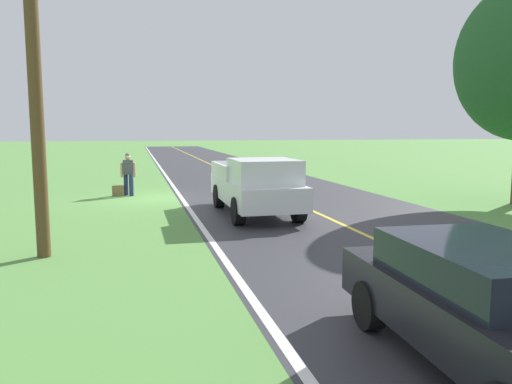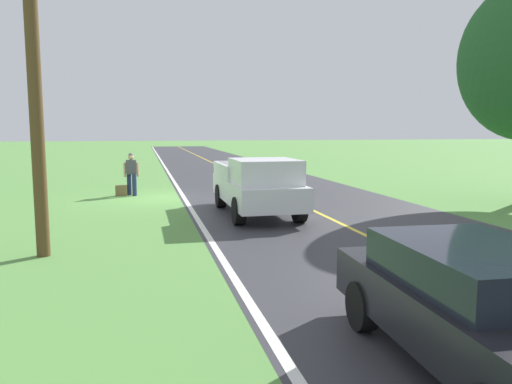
{
  "view_description": "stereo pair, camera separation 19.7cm",
  "coord_description": "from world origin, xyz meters",
  "px_view_note": "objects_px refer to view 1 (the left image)",
  "views": [
    {
      "loc": [
        0.89,
        19.96,
        2.7
      ],
      "look_at": [
        -2.2,
        7.29,
        1.06
      ],
      "focal_mm": 35.16,
      "sensor_mm": 36.0,
      "label": 1
    },
    {
      "loc": [
        0.69,
        20.0,
        2.7
      ],
      "look_at": [
        -2.2,
        7.29,
        1.06
      ],
      "focal_mm": 35.16,
      "sensor_mm": 36.0,
      "label": 2
    }
  ],
  "objects_px": {
    "pickup_truck_passing": "(257,185)",
    "utility_pole_roadside": "(33,50)",
    "suitcase_carried": "(118,191)",
    "hitchhiker_walking": "(128,172)",
    "sedan_ahead_same_lane": "(492,305)"
  },
  "relations": [
    {
      "from": "sedan_ahead_same_lane",
      "to": "utility_pole_roadside",
      "type": "xyz_separation_m",
      "value": [
        5.76,
        -6.59,
        3.53
      ]
    },
    {
      "from": "suitcase_carried",
      "to": "utility_pole_roadside",
      "type": "relative_size",
      "value": 0.05
    },
    {
      "from": "hitchhiker_walking",
      "to": "suitcase_carried",
      "type": "relative_size",
      "value": 3.8
    },
    {
      "from": "hitchhiker_walking",
      "to": "pickup_truck_passing",
      "type": "xyz_separation_m",
      "value": [
        -3.97,
        5.82,
        -0.01
      ]
    },
    {
      "from": "hitchhiker_walking",
      "to": "pickup_truck_passing",
      "type": "bearing_deg",
      "value": 124.3
    },
    {
      "from": "suitcase_carried",
      "to": "sedan_ahead_same_lane",
      "type": "relative_size",
      "value": 0.1
    },
    {
      "from": "pickup_truck_passing",
      "to": "utility_pole_roadside",
      "type": "distance_m",
      "value": 7.65
    },
    {
      "from": "hitchhiker_walking",
      "to": "utility_pole_roadside",
      "type": "distance_m",
      "value": 10.45
    },
    {
      "from": "pickup_truck_passing",
      "to": "sedan_ahead_same_lane",
      "type": "distance_m",
      "value": 10.54
    },
    {
      "from": "suitcase_carried",
      "to": "pickup_truck_passing",
      "type": "bearing_deg",
      "value": 39.55
    },
    {
      "from": "suitcase_carried",
      "to": "pickup_truck_passing",
      "type": "height_order",
      "value": "pickup_truck_passing"
    },
    {
      "from": "suitcase_carried",
      "to": "utility_pole_roadside",
      "type": "distance_m",
      "value": 10.6
    },
    {
      "from": "hitchhiker_walking",
      "to": "utility_pole_roadside",
      "type": "height_order",
      "value": "utility_pole_roadside"
    },
    {
      "from": "suitcase_carried",
      "to": "utility_pole_roadside",
      "type": "height_order",
      "value": "utility_pole_roadside"
    },
    {
      "from": "utility_pole_roadside",
      "to": "pickup_truck_passing",
      "type": "bearing_deg",
      "value": -145.02
    }
  ]
}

